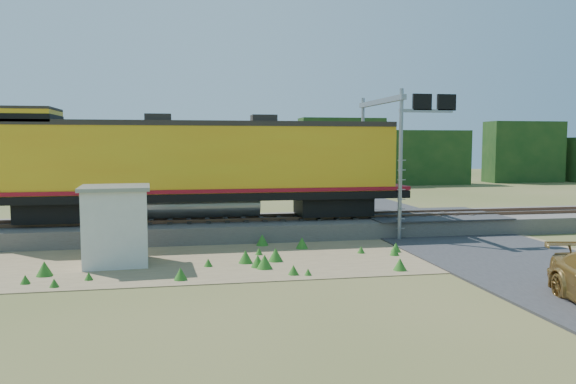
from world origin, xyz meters
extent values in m
plane|color=#475123|center=(0.00, 0.00, 0.00)|extent=(140.00, 140.00, 0.00)
cube|color=slate|center=(0.00, 6.00, 0.40)|extent=(70.00, 5.00, 0.80)
cube|color=brown|center=(0.00, 5.28, 0.88)|extent=(70.00, 0.10, 0.16)
cube|color=brown|center=(0.00, 6.72, 0.88)|extent=(70.00, 0.10, 0.16)
cube|color=#8C7754|center=(-2.00, 0.50, 0.01)|extent=(26.00, 8.00, 0.03)
cube|color=#38383A|center=(7.00, 6.00, 0.83)|extent=(7.00, 5.20, 0.06)
cube|color=#38383A|center=(7.00, 22.00, 0.04)|extent=(7.00, 24.00, 0.08)
cube|color=#143613|center=(0.00, 38.00, 3.25)|extent=(36.00, 3.00, 6.50)
cube|color=#143613|center=(40.00, 38.00, 3.00)|extent=(50.00, 3.00, 6.00)
cube|color=black|center=(-11.32, 6.00, 1.42)|extent=(3.64, 2.33, 0.91)
cube|color=black|center=(1.83, 6.00, 1.42)|extent=(3.64, 2.33, 0.91)
cube|color=black|center=(-4.74, 6.00, 2.05)|extent=(20.23, 3.03, 0.36)
cylinder|color=gray|center=(-4.74, 6.00, 1.57)|extent=(5.56, 1.21, 1.21)
cube|color=gold|center=(-4.74, 6.00, 3.80)|extent=(18.71, 2.93, 3.13)
cube|color=maroon|center=(-4.74, 6.00, 2.36)|extent=(20.23, 3.08, 0.18)
cube|color=#28231E|center=(-4.74, 6.00, 5.49)|extent=(18.71, 2.98, 0.24)
cube|color=gold|center=(-12.63, 6.00, 5.72)|extent=(2.63, 2.93, 0.71)
cube|color=#28231E|center=(-12.63, 6.00, 6.12)|extent=(2.63, 2.98, 0.12)
cube|color=black|center=(-12.63, 6.00, 5.67)|extent=(2.68, 2.98, 0.35)
cube|color=#28231E|center=(-6.77, 6.00, 5.72)|extent=(1.21, 1.01, 0.46)
cube|color=#28231E|center=(-1.71, 6.00, 5.72)|extent=(1.21, 1.01, 0.46)
cube|color=silver|center=(-8.16, 0.27, 1.43)|extent=(2.41, 2.41, 2.85)
cube|color=gray|center=(-8.16, 0.27, 2.91)|extent=(2.66, 2.66, 0.14)
cylinder|color=gray|center=(4.30, 3.20, 3.54)|extent=(0.18, 0.18, 7.08)
cylinder|color=gray|center=(4.30, 8.80, 3.54)|extent=(0.18, 0.18, 7.08)
cube|color=gray|center=(4.30, 6.00, 6.68)|extent=(0.25, 6.20, 0.25)
cube|color=gray|center=(5.52, 3.20, 6.07)|extent=(2.63, 0.15, 0.15)
cube|color=black|center=(5.31, 3.20, 6.47)|extent=(0.91, 0.15, 0.76)
cube|color=black|center=(6.53, 3.20, 6.47)|extent=(0.91, 0.15, 0.76)
camera|label=1|loc=(-5.68, -21.45, 4.58)|focal=35.00mm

